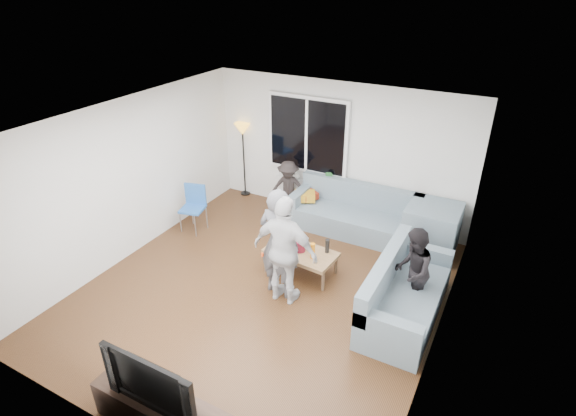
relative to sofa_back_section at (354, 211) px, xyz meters
The scene contains 31 objects.
floor 2.38m from the sofa_back_section, 103.72° to the right, with size 5.00×5.50×0.04m, color #56351C.
ceiling 3.21m from the sofa_back_section, 103.72° to the right, with size 5.00×5.50×0.04m, color white.
wall_back 1.15m from the sofa_back_section, 137.93° to the left, with size 5.00×0.04×2.60m, color silver.
wall_front 5.15m from the sofa_back_section, 96.27° to the right, with size 5.00×0.04×2.60m, color silver.
wall_left 3.92m from the sofa_back_section, 143.56° to the right, with size 0.04×5.50×2.60m, color silver.
wall_right 3.13m from the sofa_back_section, 49.10° to the right, with size 0.04×5.50×2.60m, color silver.
window_frame 1.67m from the sofa_back_section, 160.00° to the left, with size 1.62×0.06×1.47m, color white.
window_glass 1.66m from the sofa_back_section, 161.77° to the left, with size 1.50×0.02×1.35m, color black.
window_mullion 1.65m from the sofa_back_section, 162.22° to the left, with size 0.05×0.03×1.35m, color white.
radiator 1.22m from the sofa_back_section, 161.77° to the left, with size 1.30×0.12×0.62m, color silver.
potted_plant 0.83m from the sofa_back_section, 152.11° to the left, with size 0.18×0.15×0.33m, color #2C6E31.
vase 1.43m from the sofa_back_section, 165.52° to the left, with size 0.17×0.17×0.17m, color silver.
sofa_back_section is the anchor object (origin of this frame).
sofa_right_section 2.32m from the sofa_back_section, 50.87° to the right, with size 0.85×2.00×0.85m, color slate, non-canonical shape.
sofa_corner 1.39m from the sofa_back_section, ahead, with size 0.85×0.85×0.85m, color slate.
cushion_yellow 0.98m from the sofa_back_section, behind, with size 0.38×0.32×0.14m, color orange.
cushion_red 0.97m from the sofa_back_section, behind, with size 0.36×0.30×0.13m, color maroon.
coffee_table 1.64m from the sofa_back_section, 99.30° to the right, with size 1.10×0.60×0.40m, color #A0744D.
pitcher 1.62m from the sofa_back_section, 100.09° to the right, with size 0.17×0.17×0.17m, color maroon.
side_chair 2.93m from the sofa_back_section, 152.89° to the right, with size 0.40×0.40×0.86m, color #2860B0, non-canonical shape.
floor_lamp 2.66m from the sofa_back_section, behind, with size 0.32×0.32×1.56m, color gold, non-canonical shape.
player_left 2.25m from the sofa_back_section, 98.62° to the right, with size 0.62×0.41×1.71m, color #4D4E52.
player_right 2.34m from the sofa_back_section, 94.13° to the right, with size 0.98×0.41×1.67m, color silver.
spectator_right 2.22m from the sofa_back_section, 48.39° to the right, with size 0.62×0.49×1.28m, color black.
spectator_back 1.36m from the sofa_back_section, behind, with size 0.72×0.42×1.12m, color black.
tv_console 4.78m from the sofa_back_section, 93.12° to the right, with size 1.60×0.40×0.44m, color #36251B.
television 4.79m from the sofa_back_section, 93.12° to the right, with size 1.11×0.15×0.64m, color black.
bottle_e 1.44m from the sofa_back_section, 85.70° to the right, with size 0.07×0.07×0.23m, color black.
bottle_a 1.63m from the sofa_back_section, 109.14° to the right, with size 0.07×0.07×0.22m, color #C6700B.
bottle_b 1.78m from the sofa_back_section, 102.63° to the right, with size 0.08×0.08×0.21m, color green.
bottle_d 1.68m from the sofa_back_section, 90.89° to the right, with size 0.07×0.07×0.25m, color orange.
Camera 1 is at (2.92, -4.67, 4.30)m, focal length 28.32 mm.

